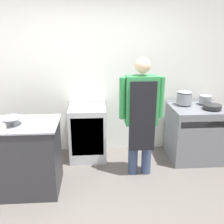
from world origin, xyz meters
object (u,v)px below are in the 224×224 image
(person_cook, at_px, (141,111))
(saute_pan, at_px, (212,106))
(mixing_bowl, at_px, (11,121))
(plastic_tub, at_px, (0,127))
(fridge_unit, at_px, (88,133))
(stock_pot, at_px, (184,97))
(stove, at_px, (195,133))
(sauce_pot, at_px, (206,100))

(person_cook, relative_size, saute_pan, 6.08)
(person_cook, height_order, mixing_bowl, person_cook)
(mixing_bowl, xyz_separation_m, plastic_tub, (-0.08, -0.16, -0.02))
(fridge_unit, xyz_separation_m, person_cook, (0.77, -0.56, 0.53))
(person_cook, distance_m, plastic_tub, 1.82)
(fridge_unit, distance_m, saute_pan, 2.01)
(mixing_bowl, distance_m, stock_pot, 2.64)
(fridge_unit, bearing_deg, stove, -3.74)
(person_cook, height_order, stock_pot, person_cook)
(mixing_bowl, height_order, plastic_tub, mixing_bowl)
(mixing_bowl, height_order, sauce_pot, mixing_bowl)
(fridge_unit, bearing_deg, person_cook, -36.29)
(saute_pan, bearing_deg, plastic_tub, -164.50)
(mixing_bowl, bearing_deg, saute_pan, 12.87)
(mixing_bowl, bearing_deg, stock_pot, 20.19)
(person_cook, xyz_separation_m, stock_pot, (0.81, 0.58, 0.03))
(stove, relative_size, saute_pan, 3.18)
(person_cook, height_order, saute_pan, person_cook)
(stove, distance_m, fridge_unit, 1.77)
(fridge_unit, xyz_separation_m, mixing_bowl, (-0.91, -0.89, 0.55))
(fridge_unit, bearing_deg, stock_pot, 0.65)
(fridge_unit, xyz_separation_m, plastic_tub, (-0.99, -1.06, 0.53))
(saute_pan, bearing_deg, stove, 142.19)
(person_cook, distance_m, stock_pot, 0.99)
(plastic_tub, relative_size, sauce_pot, 0.57)
(stove, relative_size, fridge_unit, 1.02)
(mixing_bowl, bearing_deg, fridge_unit, 44.62)
(stock_pot, bearing_deg, mixing_bowl, -159.81)
(sauce_pot, bearing_deg, saute_pan, -90.00)
(stock_pot, xyz_separation_m, sauce_pot, (0.36, 0.00, -0.04))
(stove, height_order, fridge_unit, stove)
(saute_pan, height_order, sauce_pot, sauce_pot)
(fridge_unit, xyz_separation_m, sauce_pot, (1.93, 0.02, 0.52))
(fridge_unit, height_order, stock_pot, stock_pot)
(stock_pot, bearing_deg, fridge_unit, -179.35)
(person_cook, bearing_deg, stove, 24.24)
(plastic_tub, xyz_separation_m, stock_pot, (2.56, 1.07, 0.03))
(saute_pan, relative_size, sauce_pot, 1.43)
(person_cook, bearing_deg, fridge_unit, 143.71)
(mixing_bowl, relative_size, saute_pan, 1.03)
(fridge_unit, bearing_deg, plastic_tub, -133.08)
(fridge_unit, height_order, saute_pan, saute_pan)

